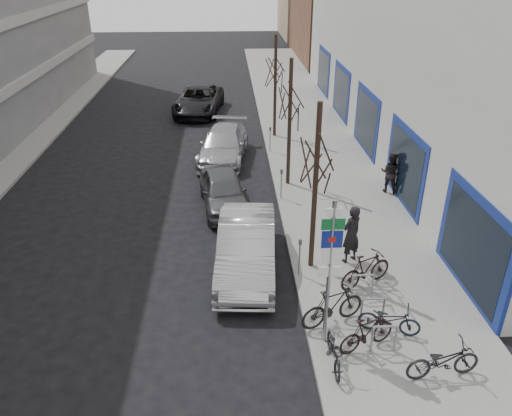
{
  "coord_description": "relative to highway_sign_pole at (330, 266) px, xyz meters",
  "views": [
    {
      "loc": [
        0.06,
        -9.89,
        9.1
      ],
      "look_at": [
        0.86,
        4.03,
        2.0
      ],
      "focal_mm": 35.0,
      "sensor_mm": 36.0,
      "label": 1
    }
  ],
  "objects": [
    {
      "name": "meter_back",
      "position": [
        -0.25,
        14.01,
        -1.54
      ],
      "size": [
        0.1,
        0.08,
        1.27
      ],
      "color": "gray",
      "rests_on": "sidewalk_east"
    },
    {
      "name": "bike_near_right",
      "position": [
        1.0,
        -0.35,
        -1.8
      ],
      "size": [
        1.72,
        1.11,
        1.01
      ],
      "primitive_type": "imported",
      "rotation": [
        0.0,
        0.0,
        1.97
      ],
      "color": "black",
      "rests_on": "sidewalk_east"
    },
    {
      "name": "bike_far_inner",
      "position": [
        1.66,
        2.34,
        -1.74
      ],
      "size": [
        1.93,
        1.34,
        1.14
      ],
      "primitive_type": "imported",
      "rotation": [
        0.0,
        0.0,
        2.03
      ],
      "color": "black",
      "rests_on": "sidewalk_east"
    },
    {
      "name": "bike_rack",
      "position": [
        1.4,
        0.61,
        -1.8
      ],
      "size": [
        0.66,
        2.26,
        0.83
      ],
      "color": "gray",
      "rests_on": "sidewalk_east"
    },
    {
      "name": "tree_far",
      "position": [
        0.2,
        16.51,
        1.65
      ],
      "size": [
        1.8,
        1.8,
        5.5
      ],
      "color": "black",
      "rests_on": "ground"
    },
    {
      "name": "parked_car_mid",
      "position": [
        -2.6,
        8.15,
        -1.74
      ],
      "size": [
        2.25,
        4.41,
        1.44
      ],
      "primitive_type": "imported",
      "rotation": [
        0.0,
        0.0,
        0.13
      ],
      "color": "#4C4C51",
      "rests_on": "ground"
    },
    {
      "name": "tree_mid",
      "position": [
        0.2,
        10.01,
        1.65
      ],
      "size": [
        1.8,
        1.8,
        5.5
      ],
      "color": "black",
      "rests_on": "ground"
    },
    {
      "name": "pedestrian_far",
      "position": [
        4.35,
        8.89,
        -1.43
      ],
      "size": [
        0.78,
        0.71,
        1.76
      ],
      "primitive_type": "imported",
      "rotation": [
        0.0,
        0.0,
        2.59
      ],
      "color": "black",
      "rests_on": "sidewalk_east"
    },
    {
      "name": "parked_car_back",
      "position": [
        -2.6,
        13.39,
        -1.7
      ],
      "size": [
        2.82,
        5.49,
        1.52
      ],
      "primitive_type": "imported",
      "rotation": [
        0.0,
        0.0,
        -0.13
      ],
      "color": "#A3A2A7",
      "rests_on": "ground"
    },
    {
      "name": "pedestrian_near",
      "position": [
        1.49,
        3.71,
        -1.32
      ],
      "size": [
        0.86,
        0.77,
        1.97
      ],
      "primitive_type": "imported",
      "rotation": [
        0.0,
        0.0,
        3.67
      ],
      "color": "black",
      "rests_on": "sidewalk_east"
    },
    {
      "name": "bike_mid_inner",
      "position": [
        0.33,
        0.66,
        -1.73
      ],
      "size": [
        1.99,
        1.24,
        1.16
      ],
      "primitive_type": "imported",
      "rotation": [
        0.0,
        0.0,
        1.95
      ],
      "color": "black",
      "rests_on": "sidewalk_east"
    },
    {
      "name": "meter_front",
      "position": [
        -0.25,
        3.01,
        -1.54
      ],
      "size": [
        0.1,
        0.08,
        1.27
      ],
      "color": "gray",
      "rests_on": "sidewalk_east"
    },
    {
      "name": "parked_car_front",
      "position": [
        -1.87,
        3.59,
        -1.62
      ],
      "size": [
        2.12,
        5.18,
        1.67
      ],
      "primitive_type": "imported",
      "rotation": [
        0.0,
        0.0,
        -0.07
      ],
      "color": "#B3B4B9",
      "rests_on": "ground"
    },
    {
      "name": "meter_mid",
      "position": [
        -0.25,
        8.51,
        -1.54
      ],
      "size": [
        0.1,
        0.08,
        1.27
      ],
      "color": "gray",
      "rests_on": "sidewalk_east"
    },
    {
      "name": "ground",
      "position": [
        -2.4,
        0.01,
        -2.46
      ],
      "size": [
        120.0,
        120.0,
        0.0
      ],
      "primitive_type": "plane",
      "color": "black",
      "rests_on": "ground"
    },
    {
      "name": "bike_near_left",
      "position": [
        0.07,
        -0.87,
        -1.83
      ],
      "size": [
        0.5,
        1.58,
        0.96
      ],
      "primitive_type": "imported",
      "rotation": [
        0.0,
        0.0,
        -0.02
      ],
      "color": "black",
      "rests_on": "sidewalk_east"
    },
    {
      "name": "brick_building_far",
      "position": [
        10.6,
        40.01,
        1.54
      ],
      "size": [
        12.0,
        14.0,
        8.0
      ],
      "primitive_type": "cube",
      "color": "brown",
      "rests_on": "ground"
    },
    {
      "name": "sidewalk_east",
      "position": [
        2.1,
        10.01,
        -2.38
      ],
      "size": [
        5.0,
        70.0,
        0.15
      ],
      "primitive_type": "cube",
      "color": "slate",
      "rests_on": "ground"
    },
    {
      "name": "highway_sign_pole",
      "position": [
        0.0,
        0.0,
        0.0
      ],
      "size": [
        0.55,
        0.1,
        4.2
      ],
      "color": "gray",
      "rests_on": "ground"
    },
    {
      "name": "bike_far_curb",
      "position": [
        2.54,
        -1.38,
        -1.75
      ],
      "size": [
        1.88,
        0.76,
        1.11
      ],
      "primitive_type": "imported",
      "rotation": [
        0.0,
        0.0,
        1.69
      ],
      "color": "black",
      "rests_on": "sidewalk_east"
    },
    {
      "name": "tree_near",
      "position": [
        0.2,
        3.51,
        1.65
      ],
      "size": [
        1.8,
        1.8,
        5.5
      ],
      "color": "black",
      "rests_on": "ground"
    },
    {
      "name": "lane_car",
      "position": [
        -4.18,
        21.73,
        -1.65
      ],
      "size": [
        3.34,
        6.08,
        1.61
      ],
      "primitive_type": "imported",
      "rotation": [
        0.0,
        0.0,
        -0.12
      ],
      "color": "black",
      "rests_on": "ground"
    },
    {
      "name": "bike_mid_curb",
      "position": [
        1.75,
        0.21,
        -1.81
      ],
      "size": [
        1.69,
        0.97,
        0.99
      ],
      "primitive_type": "imported",
      "rotation": [
        0.0,
        0.0,
        1.25
      ],
      "color": "black",
      "rests_on": "sidewalk_east"
    }
  ]
}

